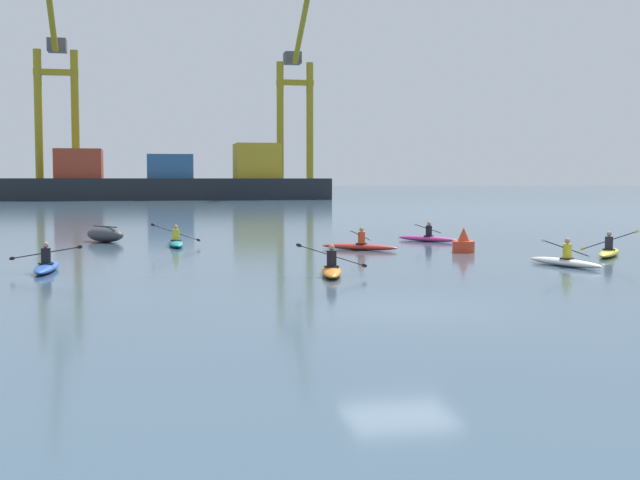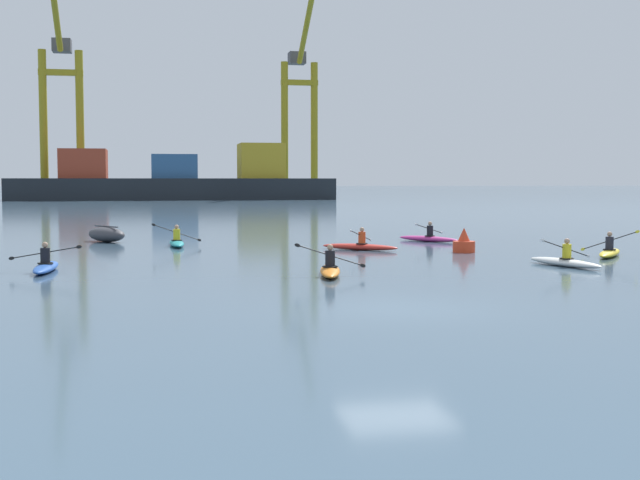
% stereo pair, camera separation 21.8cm
% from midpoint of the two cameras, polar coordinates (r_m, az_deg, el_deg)
% --- Properties ---
extents(ground_plane, '(800.00, 800.00, 0.00)m').
position_cam_midpoint_polar(ground_plane, '(19.40, 5.44, -4.62)').
color(ground_plane, '#425B70').
extents(container_barge, '(47.48, 9.58, 8.45)m').
position_cam_midpoint_polar(container_barge, '(129.30, -9.54, 3.87)').
color(container_barge, '#1E2328').
rests_on(container_barge, ground).
extents(gantry_crane_west, '(6.56, 19.65, 35.19)m').
position_cam_midpoint_polar(gantry_crane_west, '(135.99, -16.91, 9.51)').
color(gantry_crane_west, olive).
rests_on(gantry_crane_west, ground).
extents(gantry_crane_west_mid, '(6.33, 16.11, 31.88)m').
position_cam_midpoint_polar(gantry_crane_west_mid, '(146.18, -1.32, 9.05)').
color(gantry_crane_west_mid, olive).
rests_on(gantry_crane_west_mid, ground).
extents(capsized_dinghy, '(2.38, 2.76, 0.76)m').
position_cam_midpoint_polar(capsized_dinghy, '(41.42, -13.94, 0.36)').
color(capsized_dinghy, '#38383D').
rests_on(capsized_dinghy, ground).
extents(channel_buoy, '(0.90, 0.90, 1.00)m').
position_cam_midpoint_polar(channel_buoy, '(34.92, 9.78, -0.22)').
color(channel_buoy, red).
rests_on(channel_buoy, ground).
extents(kayak_magenta, '(2.45, 3.12, 0.95)m').
position_cam_midpoint_polar(kayak_magenta, '(40.80, 7.41, 0.14)').
color(kayak_magenta, '#C13384').
rests_on(kayak_magenta, ground).
extents(kayak_blue, '(2.27, 3.42, 0.95)m').
position_cam_midpoint_polar(kayak_blue, '(28.53, -17.65, -1.67)').
color(kayak_blue, '#2856B2').
rests_on(kayak_blue, ground).
extents(kayak_orange, '(2.17, 3.45, 1.00)m').
position_cam_midpoint_polar(kayak_orange, '(26.17, 0.92, -1.98)').
color(kayak_orange, orange).
rests_on(kayak_orange, ground).
extents(kayak_yellow, '(2.55, 3.06, 1.06)m').
position_cam_midpoint_polar(kayak_yellow, '(34.41, 18.97, -0.76)').
color(kayak_yellow, yellow).
rests_on(kayak_yellow, ground).
extents(kayak_white, '(2.15, 3.44, 0.99)m').
position_cam_midpoint_polar(kayak_white, '(30.01, 16.25, -1.37)').
color(kayak_white, silver).
rests_on(kayak_white, ground).
extents(kayak_red, '(3.06, 2.55, 0.95)m').
position_cam_midpoint_polar(kayak_red, '(35.60, 2.86, -0.39)').
color(kayak_red, red).
rests_on(kayak_red, ground).
extents(kayak_teal, '(2.19, 3.41, 1.04)m').
position_cam_midpoint_polar(kayak_teal, '(38.11, -9.40, -0.15)').
color(kayak_teal, teal).
rests_on(kayak_teal, ground).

